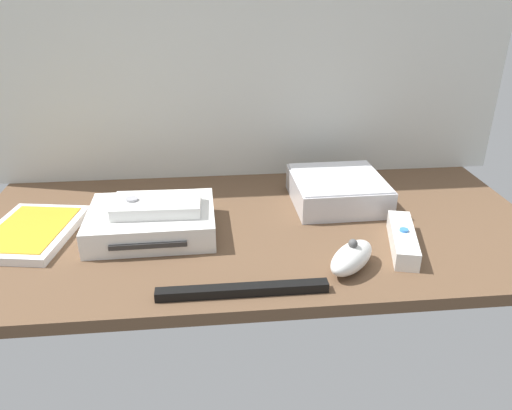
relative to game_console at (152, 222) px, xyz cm
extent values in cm
cube|color=brown|center=(17.84, 0.97, -3.20)|extent=(100.00, 48.00, 2.00)
cube|color=silver|center=(17.84, 25.57, 29.80)|extent=(110.00, 1.20, 64.00)
cube|color=white|center=(0.00, 0.03, 0.00)|extent=(21.26, 16.34, 4.40)
cube|color=#2D2D2D|center=(0.13, -8.17, 0.00)|extent=(12.01, 0.80, 0.80)
cube|color=silver|center=(34.37, 9.03, 0.30)|extent=(17.32, 17.32, 5.00)
cube|color=silver|center=(34.37, 9.03, 2.95)|extent=(16.63, 16.63, 0.30)
cube|color=white|center=(-20.43, 1.10, -1.50)|extent=(16.61, 21.02, 1.40)
cube|color=gold|center=(-20.43, 1.10, -0.72)|extent=(13.75, 17.99, 0.16)
cube|color=white|center=(40.62, -8.99, -0.70)|extent=(7.21, 15.23, 3.00)
cylinder|color=#387FDB|center=(40.62, -8.99, 1.00)|extent=(1.40, 1.40, 0.40)
ellipsoid|color=white|center=(30.63, -14.44, -0.20)|extent=(10.07, 10.29, 4.00)
sphere|color=#4C4C4C|center=(30.63, -14.44, 2.20)|extent=(1.40, 1.40, 1.40)
cube|color=white|center=(1.18, -0.34, 3.20)|extent=(14.60, 8.37, 2.00)
cylinder|color=#99999E|center=(-2.82, -0.24, 4.40)|extent=(2.05, 2.05, 0.40)
cube|color=black|center=(13.95, -19.23, -1.50)|extent=(24.01, 1.91, 1.40)
camera|label=1|loc=(10.14, -75.80, 38.56)|focal=34.70mm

